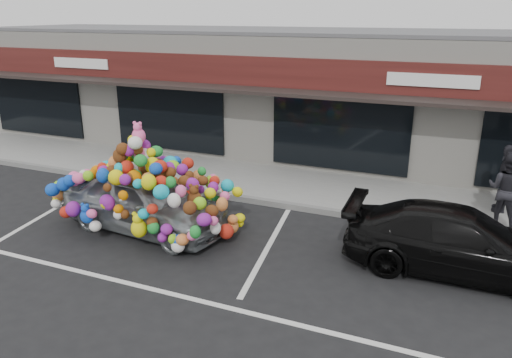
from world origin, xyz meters
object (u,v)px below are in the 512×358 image
at_px(toy_car, 144,195).
at_px(pedestrian_c, 505,178).
at_px(pedestrian_b, 507,189).
at_px(black_sedan, 459,241).

xyz_separation_m(toy_car, pedestrian_c, (7.75, 4.15, 0.13)).
xyz_separation_m(pedestrian_b, pedestrian_c, (0.01, 0.99, -0.03)).
bearing_deg(toy_car, pedestrian_b, -61.85).
height_order(pedestrian_b, pedestrian_c, pedestrian_b).
bearing_deg(toy_car, pedestrian_c, -55.91).
xyz_separation_m(black_sedan, pedestrian_c, (0.91, 3.43, 0.36)).
distance_m(toy_car, black_sedan, 6.89).
bearing_deg(pedestrian_b, toy_car, 44.41).
bearing_deg(pedestrian_c, toy_car, -57.23).
relative_size(pedestrian_b, pedestrian_c, 1.04).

